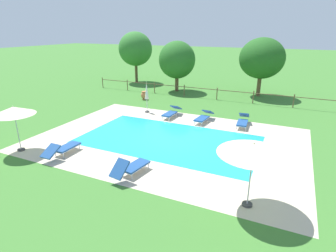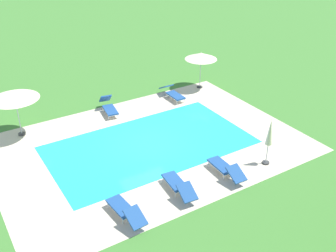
# 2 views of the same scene
# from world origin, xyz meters

# --- Properties ---
(ground_plane) EXTENTS (160.00, 160.00, 0.00)m
(ground_plane) POSITION_xyz_m (0.00, 0.00, 0.00)
(ground_plane) COLOR #3D752D
(pool_deck_paving) EXTENTS (14.30, 10.05, 0.01)m
(pool_deck_paving) POSITION_xyz_m (0.00, 0.00, 0.00)
(pool_deck_paving) COLOR beige
(pool_deck_paving) RESTS_ON ground
(swimming_pool_water) EXTENTS (9.60, 5.36, 0.01)m
(swimming_pool_water) POSITION_xyz_m (0.00, 0.00, 0.01)
(swimming_pool_water) COLOR #23A8C1
(swimming_pool_water) RESTS_ON ground
(pool_coping_rim) EXTENTS (10.08, 5.84, 0.01)m
(pool_coping_rim) POSITION_xyz_m (0.00, 0.00, 0.01)
(pool_coping_rim) COLOR beige
(pool_coping_rim) RESTS_ON ground
(sun_lounger_north_near_steps) EXTENTS (0.76, 2.10, 0.74)m
(sun_lounger_north_near_steps) POSITION_xyz_m (3.29, 4.00, 0.36)
(sun_lounger_north_near_steps) COLOR navy
(sun_lounger_north_near_steps) RESTS_ON ground
(sun_lounger_north_mid) EXTENTS (0.90, 2.02, 0.90)m
(sun_lounger_north_mid) POSITION_xyz_m (0.22, -4.15, 0.38)
(sun_lounger_north_mid) COLOR navy
(sun_lounger_north_mid) RESTS_ON ground
(sun_lounger_north_far) EXTENTS (0.68, 2.09, 0.72)m
(sun_lounger_north_far) POSITION_xyz_m (-1.53, 3.83, 0.35)
(sun_lounger_north_far) COLOR navy
(sun_lounger_north_far) RESTS_ON ground
(sun_lounger_north_end) EXTENTS (0.61, 2.07, 0.73)m
(sun_lounger_north_end) POSITION_xyz_m (-3.80, -3.90, 0.36)
(sun_lounger_north_end) COLOR navy
(sun_lounger_north_end) RESTS_ON ground
(sun_lounger_south_near_corner) EXTENTS (0.80, 2.12, 0.71)m
(sun_lounger_south_near_corner) POSITION_xyz_m (0.81, 3.76, 0.35)
(sun_lounger_south_near_corner) COLOR navy
(sun_lounger_south_near_corner) RESTS_ON ground
(patio_umbrella_open_foreground) EXTENTS (2.34, 2.34, 2.37)m
(patio_umbrella_open_foreground) POSITION_xyz_m (4.97, -4.25, 2.15)
(patio_umbrella_open_foreground) COLOR #383838
(patio_umbrella_open_foreground) RESTS_ON ground
(patio_umbrella_open_by_bench) EXTENTS (1.97, 1.97, 2.31)m
(patio_umbrella_open_by_bench) POSITION_xyz_m (-6.15, -4.39, 2.06)
(patio_umbrella_open_by_bench) COLOR #383838
(patio_umbrella_open_by_bench) RESTS_ON ground
(patio_umbrella_closed_row_west) EXTENTS (0.32, 0.32, 2.25)m
(patio_umbrella_closed_row_west) POSITION_xyz_m (-3.62, 4.12, 1.47)
(patio_umbrella_closed_row_west) COLOR #383838
(patio_umbrella_closed_row_west) RESTS_ON ground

